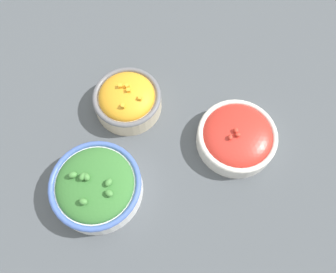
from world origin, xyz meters
The scene contains 4 objects.
ground_plane centered at (0.00, 0.00, 0.00)m, with size 3.00×3.00×0.00m, color #4C5156.
bowl_cherry_tomatoes centered at (0.15, 0.00, 0.03)m, with size 0.18×0.18×0.07m.
bowl_broccoli centered at (-0.15, -0.11, 0.04)m, with size 0.19×0.19×0.08m.
bowl_squash centered at (-0.09, 0.09, 0.04)m, with size 0.16×0.16×0.08m.
Camera 1 is at (-0.00, -0.29, 0.69)m, focal length 35.00 mm.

